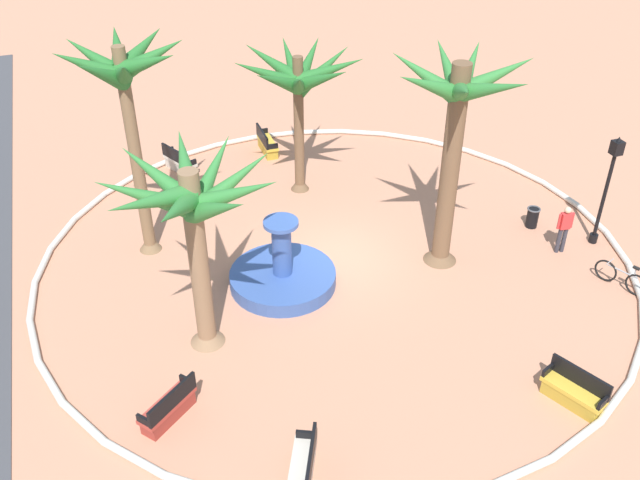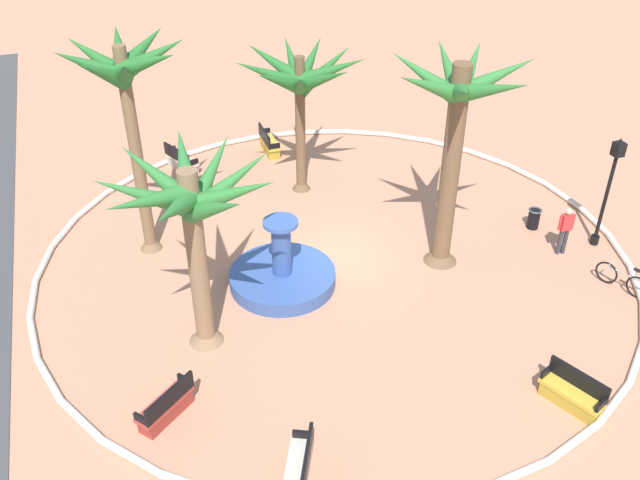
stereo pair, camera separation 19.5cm
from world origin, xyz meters
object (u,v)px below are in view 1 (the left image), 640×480
(palm_tree_by_curb, at_px, (125,86))
(palm_tree_far_side, at_px, (192,210))
(bench_southeast, at_px, (180,163))
(bench_north, at_px, (267,145))
(person_cyclist_helmet, at_px, (564,227))
(palm_tree_near_fountain, at_px, (456,119))
(trash_bin, at_px, (533,217))
(bench_west, at_px, (169,408))
(bench_east, at_px, (573,393))
(bench_southwest, at_px, (303,469))
(bicycle_red_frame, at_px, (621,277))
(palm_tree_mid_plaza, at_px, (299,80))
(lamppost, at_px, (608,183))
(fountain, at_px, (283,276))

(palm_tree_by_curb, bearing_deg, palm_tree_far_side, -171.12)
(bench_southeast, bearing_deg, bench_north, -84.06)
(palm_tree_by_curb, bearing_deg, person_cyclist_helmet, -110.47)
(palm_tree_near_fountain, height_order, palm_tree_far_side, palm_tree_near_fountain)
(trash_bin, bearing_deg, bench_west, 108.35)
(palm_tree_by_curb, distance_m, trash_bin, 13.95)
(bench_southeast, height_order, person_cyclist_helmet, person_cyclist_helmet)
(trash_bin, bearing_deg, bench_east, 153.01)
(bench_southwest, relative_size, person_cyclist_helmet, 0.98)
(bench_north, bearing_deg, bicycle_red_frame, -148.55)
(bench_west, relative_size, bicycle_red_frame, 0.97)
(palm_tree_mid_plaza, relative_size, lamppost, 1.39)
(palm_tree_mid_plaza, bearing_deg, person_cyclist_helmet, -135.59)
(bench_west, height_order, bicycle_red_frame, bench_west)
(palm_tree_by_curb, bearing_deg, palm_tree_near_fountain, -113.43)
(palm_tree_mid_plaza, relative_size, bench_southwest, 3.24)
(fountain, xyz_separation_m, palm_tree_by_curb, (3.28, 3.52, 5.34))
(bench_west, height_order, bench_north, same)
(palm_tree_by_curb, relative_size, lamppost, 1.83)
(palm_tree_mid_plaza, bearing_deg, bench_north, 5.89)
(bench_southwest, xyz_separation_m, person_cyclist_helmet, (5.56, -10.73, 0.61))
(palm_tree_near_fountain, height_order, bench_west, palm_tree_near_fountain)
(lamppost, bearing_deg, palm_tree_near_fountain, 80.94)
(fountain, distance_m, palm_tree_far_side, 5.10)
(bicycle_red_frame, bearing_deg, palm_tree_near_fountain, 54.53)
(bench_north, bearing_deg, bench_east, -168.25)
(bench_east, height_order, trash_bin, bench_east)
(palm_tree_near_fountain, xyz_separation_m, palm_tree_mid_plaza, (5.85, 2.75, -0.60))
(palm_tree_by_curb, xyz_separation_m, person_cyclist_helmet, (-4.68, -12.54, -4.71))
(bicycle_red_frame, bearing_deg, bench_east, 128.89)
(lamppost, xyz_separation_m, bicycle_red_frame, (-2.32, 0.84, -1.88))
(fountain, xyz_separation_m, bench_west, (-4.18, 4.19, 0.02))
(bench_north, height_order, lamppost, lamppost)
(fountain, height_order, lamppost, lamppost)
(palm_tree_by_curb, height_order, bench_west, palm_tree_by_curb)
(palm_tree_near_fountain, height_order, trash_bin, palm_tree_near_fountain)
(palm_tree_near_fountain, distance_m, lamppost, 5.96)
(palm_tree_mid_plaza, distance_m, bench_east, 13.39)
(palm_tree_far_side, distance_m, bicycle_red_frame, 13.04)
(palm_tree_by_curb, distance_m, bicycle_red_frame, 15.72)
(fountain, bearing_deg, person_cyclist_helmet, -98.80)
(palm_tree_mid_plaza, relative_size, person_cyclist_helmet, 3.16)
(bench_southeast, distance_m, bicycle_red_frame, 16.37)
(palm_tree_near_fountain, relative_size, palm_tree_mid_plaza, 1.27)
(bench_west, bearing_deg, lamppost, -78.90)
(fountain, height_order, palm_tree_by_curb, palm_tree_by_curb)
(palm_tree_mid_plaza, bearing_deg, bench_east, -166.72)
(bench_southeast, distance_m, lamppost, 15.53)
(fountain, relative_size, bench_southeast, 1.95)
(palm_tree_far_side, xyz_separation_m, lamppost, (0.45, -13.15, -2.00))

